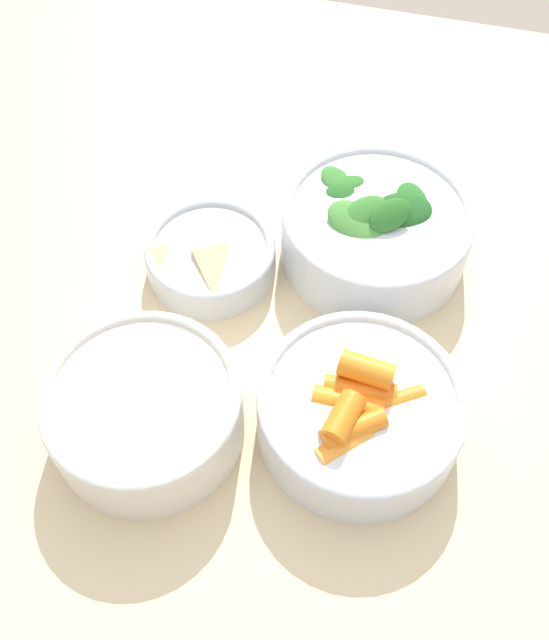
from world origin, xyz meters
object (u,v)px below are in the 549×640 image
Objects in this scene: bowl_greens at (375,230)px; bowl_beans_hotdog at (146,412)px; bowl_cookies at (211,256)px; bowl_carrots at (360,411)px.

bowl_greens reaches higher than bowl_beans_hotdog.
bowl_greens is 1.45× the size of bowl_cookies.
bowl_greens reaches higher than bowl_carrots.
bowl_carrots is at bearing 142.10° from bowl_cookies.
bowl_cookies is (0.00, -0.18, -0.01)m from bowl_beans_hotdog.
bowl_cookies is at bearing -37.90° from bowl_carrots.
bowl_beans_hotdog is (0.15, 0.24, -0.00)m from bowl_greens.
bowl_carrots is 0.20m from bowl_greens.
bowl_beans_hotdog is at bearing 14.89° from bowl_carrots.
bowl_greens is 0.16m from bowl_cookies.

